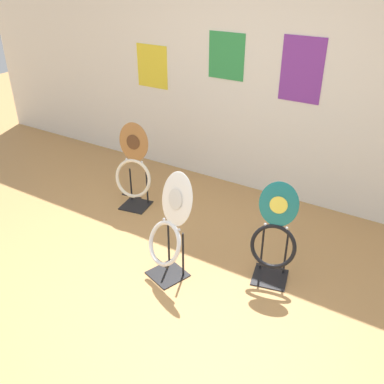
% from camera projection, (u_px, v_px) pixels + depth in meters
% --- Properties ---
extents(ground_plane, '(14.00, 14.00, 0.00)m').
position_uv_depth(ground_plane, '(115.00, 313.00, 3.23)').
color(ground_plane, '#B7844C').
extents(wall_back, '(8.00, 0.07, 2.60)m').
position_uv_depth(wall_back, '(257.00, 73.00, 4.35)').
color(wall_back, silver).
rests_on(wall_back, ground_plane).
extents(toilet_seat_display_teal_sax, '(0.39, 0.34, 0.87)m').
position_uv_depth(toilet_seat_display_teal_sax, '(275.00, 237.00, 3.38)').
color(toilet_seat_display_teal_sax, black).
rests_on(toilet_seat_display_teal_sax, ground_plane).
extents(toilet_seat_display_woodgrain, '(0.43, 0.32, 0.92)m').
position_uv_depth(toilet_seat_display_woodgrain, '(134.00, 170.00, 4.39)').
color(toilet_seat_display_woodgrain, black).
rests_on(toilet_seat_display_woodgrain, ground_plane).
extents(toilet_seat_display_white_plain, '(0.45, 0.41, 0.91)m').
position_uv_depth(toilet_seat_display_white_plain, '(170.00, 228.00, 3.41)').
color(toilet_seat_display_white_plain, black).
rests_on(toilet_seat_display_white_plain, ground_plane).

